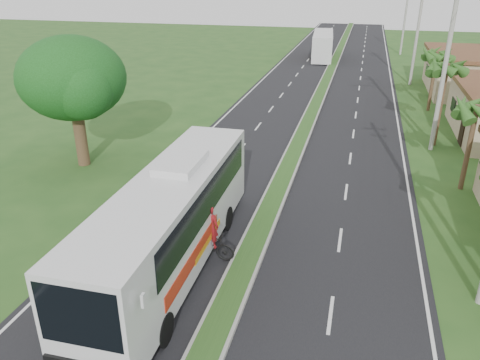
# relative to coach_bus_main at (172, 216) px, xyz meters

# --- Properties ---
(ground) EXTENTS (180.00, 180.00, 0.00)m
(ground) POSITION_rel_coach_bus_main_xyz_m (2.68, -1.38, -2.23)
(ground) COLOR #254B1B
(ground) RESTS_ON ground
(road_asphalt) EXTENTS (14.00, 160.00, 0.02)m
(road_asphalt) POSITION_rel_coach_bus_main_xyz_m (2.68, 18.62, -2.22)
(road_asphalt) COLOR black
(road_asphalt) RESTS_ON ground
(median_strip) EXTENTS (1.20, 160.00, 0.18)m
(median_strip) POSITION_rel_coach_bus_main_xyz_m (2.68, 18.62, -2.13)
(median_strip) COLOR gray
(median_strip) RESTS_ON ground
(lane_edge_left) EXTENTS (0.12, 160.00, 0.01)m
(lane_edge_left) POSITION_rel_coach_bus_main_xyz_m (-4.02, 18.62, -2.23)
(lane_edge_left) COLOR silver
(lane_edge_left) RESTS_ON ground
(lane_edge_right) EXTENTS (0.12, 160.00, 0.01)m
(lane_edge_right) POSITION_rel_coach_bus_main_xyz_m (9.38, 18.62, -2.23)
(lane_edge_right) COLOR silver
(lane_edge_right) RESTS_ON ground
(shop_far) EXTENTS (8.60, 11.60, 3.82)m
(shop_far) POSITION_rel_coach_bus_main_xyz_m (16.68, 34.62, -0.30)
(shop_far) COLOR tan
(shop_far) RESTS_ON ground
(palm_verge_b) EXTENTS (2.40, 2.40, 5.05)m
(palm_verge_b) POSITION_rel_coach_bus_main_xyz_m (12.08, 10.62, 2.13)
(palm_verge_b) COLOR #473321
(palm_verge_b) RESTS_ON ground
(palm_verge_c) EXTENTS (2.40, 2.40, 5.85)m
(palm_verge_c) POSITION_rel_coach_bus_main_xyz_m (11.48, 17.62, 2.89)
(palm_verge_c) COLOR #473321
(palm_verge_c) RESTS_ON ground
(palm_verge_d) EXTENTS (2.40, 2.40, 5.25)m
(palm_verge_d) POSITION_rel_coach_bus_main_xyz_m (11.98, 26.62, 2.32)
(palm_verge_d) COLOR #473321
(palm_verge_d) RESTS_ON ground
(shade_tree) EXTENTS (6.30, 6.00, 7.54)m
(shade_tree) POSITION_rel_coach_bus_main_xyz_m (-9.44, 8.63, 2.80)
(shade_tree) COLOR #473321
(shade_tree) RESTS_ON ground
(utility_pole_b) EXTENTS (3.20, 0.28, 12.00)m
(utility_pole_b) POSITION_rel_coach_bus_main_xyz_m (11.15, 16.62, 4.02)
(utility_pole_b) COLOR gray
(utility_pole_b) RESTS_ON ground
(utility_pole_c) EXTENTS (1.60, 0.28, 11.00)m
(utility_pole_c) POSITION_rel_coach_bus_main_xyz_m (11.18, 36.62, 3.44)
(utility_pole_c) COLOR gray
(utility_pole_c) RESTS_ON ground
(utility_pole_d) EXTENTS (1.60, 0.28, 10.50)m
(utility_pole_d) POSITION_rel_coach_bus_main_xyz_m (11.18, 56.62, 3.19)
(utility_pole_d) COLOR gray
(utility_pole_d) RESTS_ON ground
(coach_bus_main) EXTENTS (2.82, 12.60, 4.06)m
(coach_bus_main) POSITION_rel_coach_bus_main_xyz_m (0.00, 0.00, 0.00)
(coach_bus_main) COLOR silver
(coach_bus_main) RESTS_ON ground
(coach_bus_far) EXTENTS (3.35, 11.52, 3.31)m
(coach_bus_far) POSITION_rel_coach_bus_main_xyz_m (0.77, 50.75, -0.35)
(coach_bus_far) COLOR silver
(coach_bus_far) RESTS_ON ground
(motorcyclist) EXTENTS (2.00, 0.69, 2.39)m
(motorcyclist) POSITION_rel_coach_bus_main_xyz_m (1.22, 0.85, -1.38)
(motorcyclist) COLOR black
(motorcyclist) RESTS_ON ground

